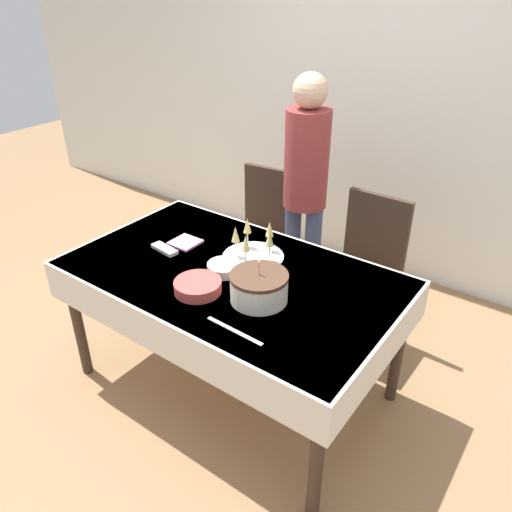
{
  "coord_description": "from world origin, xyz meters",
  "views": [
    {
      "loc": [
        1.38,
        -1.68,
        2.1
      ],
      "look_at": [
        0.13,
        0.04,
        0.89
      ],
      "focal_mm": 35.0,
      "sensor_mm": 36.0,
      "label": 1
    }
  ],
  "objects_px": {
    "person_standing": "(306,178)",
    "dining_chair_far_left": "(263,233)",
    "birthday_cake": "(259,287)",
    "dining_chair_far_right": "(365,266)",
    "champagne_tray": "(253,244)",
    "plate_stack_dessert": "(224,268)",
    "plate_stack_main": "(198,286)"
  },
  "relations": [
    {
      "from": "person_standing",
      "to": "dining_chair_far_left",
      "type": "bearing_deg",
      "value": -160.51
    },
    {
      "from": "birthday_cake",
      "to": "person_standing",
      "type": "distance_m",
      "value": 1.12
    },
    {
      "from": "dining_chair_far_left",
      "to": "dining_chair_far_right",
      "type": "distance_m",
      "value": 0.77
    },
    {
      "from": "birthday_cake",
      "to": "champagne_tray",
      "type": "height_order",
      "value": "birthday_cake"
    },
    {
      "from": "person_standing",
      "to": "birthday_cake",
      "type": "bearing_deg",
      "value": -69.75
    },
    {
      "from": "birthday_cake",
      "to": "dining_chair_far_left",
      "type": "bearing_deg",
      "value": 124.35
    },
    {
      "from": "dining_chair_far_right",
      "to": "plate_stack_dessert",
      "type": "bearing_deg",
      "value": -115.53
    },
    {
      "from": "dining_chair_far_right",
      "to": "plate_stack_main",
      "type": "xyz_separation_m",
      "value": [
        -0.4,
        -1.06,
        0.26
      ]
    },
    {
      "from": "birthday_cake",
      "to": "plate_stack_main",
      "type": "distance_m",
      "value": 0.3
    },
    {
      "from": "dining_chair_far_right",
      "to": "plate_stack_dessert",
      "type": "xyz_separation_m",
      "value": [
        -0.41,
        -0.85,
        0.26
      ]
    },
    {
      "from": "birthday_cake",
      "to": "plate_stack_dessert",
      "type": "relative_size",
      "value": 1.59
    },
    {
      "from": "plate_stack_dessert",
      "to": "dining_chair_far_right",
      "type": "bearing_deg",
      "value": 64.47
    },
    {
      "from": "champagne_tray",
      "to": "dining_chair_far_left",
      "type": "bearing_deg",
      "value": 121.37
    },
    {
      "from": "birthday_cake",
      "to": "champagne_tray",
      "type": "relative_size",
      "value": 0.82
    },
    {
      "from": "plate_stack_main",
      "to": "person_standing",
      "type": "xyz_separation_m",
      "value": [
        -0.11,
        1.16,
        0.17
      ]
    },
    {
      "from": "dining_chair_far_left",
      "to": "person_standing",
      "type": "height_order",
      "value": "person_standing"
    },
    {
      "from": "champagne_tray",
      "to": "person_standing",
      "type": "distance_m",
      "value": 0.75
    },
    {
      "from": "dining_chair_far_right",
      "to": "plate_stack_dessert",
      "type": "distance_m",
      "value": 0.98
    },
    {
      "from": "dining_chair_far_left",
      "to": "birthday_cake",
      "type": "bearing_deg",
      "value": -55.65
    },
    {
      "from": "dining_chair_far_right",
      "to": "plate_stack_main",
      "type": "distance_m",
      "value": 1.16
    },
    {
      "from": "birthday_cake",
      "to": "plate_stack_dessert",
      "type": "height_order",
      "value": "birthday_cake"
    },
    {
      "from": "plate_stack_dessert",
      "to": "person_standing",
      "type": "xyz_separation_m",
      "value": [
        -0.1,
        0.95,
        0.17
      ]
    },
    {
      "from": "plate_stack_main",
      "to": "person_standing",
      "type": "relative_size",
      "value": 0.14
    },
    {
      "from": "birthday_cake",
      "to": "plate_stack_main",
      "type": "bearing_deg",
      "value": -157.5
    },
    {
      "from": "dining_chair_far_right",
      "to": "birthday_cake",
      "type": "bearing_deg",
      "value": -97.22
    },
    {
      "from": "dining_chair_far_left",
      "to": "champagne_tray",
      "type": "distance_m",
      "value": 0.81
    },
    {
      "from": "birthday_cake",
      "to": "champagne_tray",
      "type": "bearing_deg",
      "value": 129.84
    },
    {
      "from": "birthday_cake",
      "to": "plate_stack_dessert",
      "type": "bearing_deg",
      "value": 161.62
    },
    {
      "from": "dining_chair_far_left",
      "to": "person_standing",
      "type": "relative_size",
      "value": 0.6
    },
    {
      "from": "plate_stack_dessert",
      "to": "person_standing",
      "type": "height_order",
      "value": "person_standing"
    },
    {
      "from": "dining_chair_far_right",
      "to": "birthday_cake",
      "type": "relative_size",
      "value": 3.55
    },
    {
      "from": "dining_chair_far_left",
      "to": "champagne_tray",
      "type": "xyz_separation_m",
      "value": [
        0.39,
        -0.64,
        0.31
      ]
    }
  ]
}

